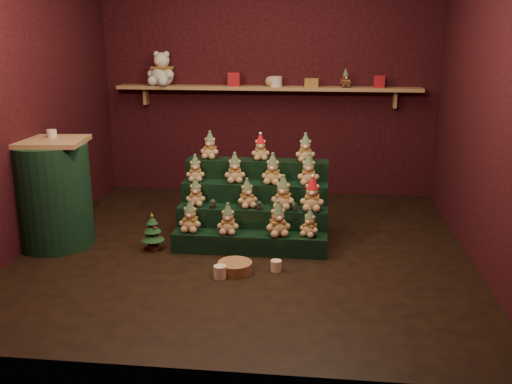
# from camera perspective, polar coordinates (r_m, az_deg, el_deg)

# --- Properties ---
(ground) EXTENTS (4.00, 4.00, 0.00)m
(ground) POSITION_cam_1_polar(r_m,az_deg,el_deg) (5.32, -0.92, -5.64)
(ground) COLOR black
(ground) RESTS_ON ground
(back_wall) EXTENTS (4.00, 0.10, 2.80)m
(back_wall) POSITION_cam_1_polar(r_m,az_deg,el_deg) (7.01, 1.25, 11.30)
(back_wall) COLOR black
(back_wall) RESTS_ON ground
(front_wall) EXTENTS (4.00, 0.10, 2.80)m
(front_wall) POSITION_cam_1_polar(r_m,az_deg,el_deg) (2.98, -6.16, 5.36)
(front_wall) COLOR black
(front_wall) RESTS_ON ground
(left_wall) EXTENTS (0.10, 4.00, 2.80)m
(left_wall) POSITION_cam_1_polar(r_m,az_deg,el_deg) (5.63, -22.43, 9.09)
(left_wall) COLOR black
(left_wall) RESTS_ON ground
(right_wall) EXTENTS (0.10, 4.00, 2.80)m
(right_wall) POSITION_cam_1_polar(r_m,az_deg,el_deg) (5.14, 22.60, 8.55)
(right_wall) COLOR black
(right_wall) RESTS_ON ground
(back_shelf) EXTENTS (3.60, 0.26, 0.24)m
(back_shelf) POSITION_cam_1_polar(r_m,az_deg,el_deg) (6.85, 1.10, 10.30)
(back_shelf) COLOR #A67953
(back_shelf) RESTS_ON ground
(riser_tier_front) EXTENTS (1.40, 0.22, 0.18)m
(riser_tier_front) POSITION_cam_1_polar(r_m,az_deg,el_deg) (5.19, -0.68, -5.13)
(riser_tier_front) COLOR black
(riser_tier_front) RESTS_ON ground
(riser_tier_midfront) EXTENTS (1.40, 0.22, 0.36)m
(riser_tier_midfront) POSITION_cam_1_polar(r_m,az_deg,el_deg) (5.36, -0.38, -3.40)
(riser_tier_midfront) COLOR black
(riser_tier_midfront) RESTS_ON ground
(riser_tier_midback) EXTENTS (1.40, 0.22, 0.54)m
(riser_tier_midback) POSITION_cam_1_polar(r_m,az_deg,el_deg) (5.54, -0.11, -1.79)
(riser_tier_midback) COLOR black
(riser_tier_midback) RESTS_ON ground
(riser_tier_back) EXTENTS (1.40, 0.22, 0.72)m
(riser_tier_back) POSITION_cam_1_polar(r_m,az_deg,el_deg) (5.73, 0.15, -0.27)
(riser_tier_back) COLOR black
(riser_tier_back) RESTS_ON ground
(teddy_0) EXTENTS (0.22, 0.20, 0.29)m
(teddy_0) POSITION_cam_1_polar(r_m,az_deg,el_deg) (5.21, -6.59, -2.42)
(teddy_0) COLOR tan
(teddy_0) RESTS_ON riser_tier_front
(teddy_1) EXTENTS (0.20, 0.18, 0.27)m
(teddy_1) POSITION_cam_1_polar(r_m,az_deg,el_deg) (5.12, -2.82, -2.71)
(teddy_1) COLOR tan
(teddy_1) RESTS_ON riser_tier_front
(teddy_2) EXTENTS (0.28, 0.26, 0.31)m
(teddy_2) POSITION_cam_1_polar(r_m,az_deg,el_deg) (5.07, 2.20, -2.70)
(teddy_2) COLOR tan
(teddy_2) RESTS_ON riser_tier_front
(teddy_3) EXTENTS (0.23, 0.22, 0.25)m
(teddy_3) POSITION_cam_1_polar(r_m,az_deg,el_deg) (5.08, 5.41, -3.08)
(teddy_3) COLOR tan
(teddy_3) RESTS_ON riser_tier_front
(teddy_4) EXTENTS (0.20, 0.18, 0.25)m
(teddy_4) POSITION_cam_1_polar(r_m,az_deg,el_deg) (5.37, -6.05, -0.03)
(teddy_4) COLOR tan
(teddy_4) RESTS_ON riser_tier_midfront
(teddy_5) EXTENTS (0.25, 0.24, 0.27)m
(teddy_5) POSITION_cam_1_polar(r_m,az_deg,el_deg) (5.28, -0.91, -0.13)
(teddy_5) COLOR tan
(teddy_5) RESTS_ON riser_tier_midfront
(teddy_6) EXTENTS (0.25, 0.23, 0.30)m
(teddy_6) POSITION_cam_1_polar(r_m,az_deg,el_deg) (5.25, 2.75, -0.05)
(teddy_6) COLOR tan
(teddy_6) RESTS_ON riser_tier_midfront
(teddy_7) EXTENTS (0.23, 0.21, 0.31)m
(teddy_7) POSITION_cam_1_polar(r_m,az_deg,el_deg) (5.22, 5.65, -0.19)
(teddy_7) COLOR tan
(teddy_7) RESTS_ON riser_tier_midfront
(teddy_8) EXTENTS (0.20, 0.19, 0.25)m
(teddy_8) POSITION_cam_1_polar(r_m,az_deg,el_deg) (5.55, -6.09, 2.37)
(teddy_8) COLOR tan
(teddy_8) RESTS_ON riser_tier_midback
(teddy_9) EXTENTS (0.23, 0.21, 0.28)m
(teddy_9) POSITION_cam_1_polar(r_m,az_deg,el_deg) (5.47, -2.14, 2.41)
(teddy_9) COLOR tan
(teddy_9) RESTS_ON riser_tier_midback
(teddy_10) EXTENTS (0.23, 0.21, 0.29)m
(teddy_10) POSITION_cam_1_polar(r_m,az_deg,el_deg) (5.40, 1.69, 2.30)
(teddy_10) COLOR tan
(teddy_10) RESTS_ON riser_tier_midback
(teddy_11) EXTENTS (0.21, 0.19, 0.29)m
(teddy_11) POSITION_cam_1_polar(r_m,az_deg,el_deg) (5.40, 5.28, 2.25)
(teddy_11) COLOR tan
(teddy_11) RESTS_ON riser_tier_midback
(teddy_12) EXTENTS (0.22, 0.20, 0.26)m
(teddy_12) POSITION_cam_1_polar(r_m,az_deg,el_deg) (5.69, -4.62, 4.68)
(teddy_12) COLOR tan
(teddy_12) RESTS_ON riser_tier_back
(teddy_13) EXTENTS (0.20, 0.19, 0.25)m
(teddy_13) POSITION_cam_1_polar(r_m,az_deg,el_deg) (5.62, 0.45, 4.50)
(teddy_13) COLOR tan
(teddy_13) RESTS_ON riser_tier_back
(teddy_14) EXTENTS (0.21, 0.19, 0.27)m
(teddy_14) POSITION_cam_1_polar(r_m,az_deg,el_deg) (5.56, 4.96, 4.42)
(teddy_14) COLOR tan
(teddy_14) RESTS_ON riser_tier_back
(snow_globe_a) EXTENTS (0.06, 0.06, 0.09)m
(snow_globe_a) POSITION_cam_1_polar(r_m,az_deg,el_deg) (5.29, -4.33, -1.16)
(snow_globe_a) COLOR black
(snow_globe_a) RESTS_ON riser_tier_midfront
(snow_globe_b) EXTENTS (0.06, 0.06, 0.08)m
(snow_globe_b) POSITION_cam_1_polar(r_m,az_deg,el_deg) (5.23, 0.33, -1.33)
(snow_globe_b) COLOR black
(snow_globe_b) RESTS_ON riser_tier_midfront
(snow_globe_c) EXTENTS (0.06, 0.06, 0.08)m
(snow_globe_c) POSITION_cam_1_polar(r_m,az_deg,el_deg) (5.21, 3.89, -1.47)
(snow_globe_c) COLOR black
(snow_globe_c) RESTS_ON riser_tier_midfront
(side_table) EXTENTS (0.71, 0.70, 1.00)m
(side_table) POSITION_cam_1_polar(r_m,az_deg,el_deg) (5.59, -19.69, -0.14)
(side_table) COLOR #A67953
(side_table) RESTS_ON ground
(table_ornament) EXTENTS (0.09, 0.09, 0.07)m
(table_ornament) POSITION_cam_1_polar(r_m,az_deg,el_deg) (5.57, -19.75, 5.53)
(table_ornament) COLOR beige
(table_ornament) RESTS_ON side_table
(mini_christmas_tree) EXTENTS (0.21, 0.21, 0.36)m
(mini_christmas_tree) POSITION_cam_1_polar(r_m,az_deg,el_deg) (5.31, -10.30, -3.93)
(mini_christmas_tree) COLOR #472619
(mini_christmas_tree) RESTS_ON ground
(mug_left) EXTENTS (0.10, 0.10, 0.10)m
(mug_left) POSITION_cam_1_polar(r_m,az_deg,el_deg) (4.69, -3.62, -7.98)
(mug_left) COLOR beige
(mug_left) RESTS_ON ground
(mug_right) EXTENTS (0.09, 0.09, 0.09)m
(mug_right) POSITION_cam_1_polar(r_m,az_deg,el_deg) (4.82, 2.02, -7.37)
(mug_right) COLOR beige
(mug_right) RESTS_ON ground
(wicker_basket) EXTENTS (0.38, 0.38, 0.09)m
(wicker_basket) POSITION_cam_1_polar(r_m,az_deg,el_deg) (4.79, -2.12, -7.52)
(wicker_basket) COLOR #9B6A3E
(wicker_basket) RESTS_ON ground
(white_bear) EXTENTS (0.44, 0.42, 0.50)m
(white_bear) POSITION_cam_1_polar(r_m,az_deg,el_deg) (7.03, -9.41, 12.51)
(white_bear) COLOR silver
(white_bear) RESTS_ON back_shelf
(brown_bear) EXTENTS (0.17, 0.16, 0.20)m
(brown_bear) POSITION_cam_1_polar(r_m,az_deg,el_deg) (6.78, 8.94, 11.13)
(brown_bear) COLOR #472517
(brown_bear) RESTS_ON back_shelf
(gift_tin_red_a) EXTENTS (0.14, 0.14, 0.16)m
(gift_tin_red_a) POSITION_cam_1_polar(r_m,az_deg,el_deg) (6.86, -2.17, 11.19)
(gift_tin_red_a) COLOR #B01B25
(gift_tin_red_a) RESTS_ON back_shelf
(gift_tin_cream) EXTENTS (0.14, 0.14, 0.12)m
(gift_tin_cream) POSITION_cam_1_polar(r_m,az_deg,el_deg) (6.81, 2.03, 10.99)
(gift_tin_cream) COLOR beige
(gift_tin_cream) RESTS_ON back_shelf
(gift_tin_red_b) EXTENTS (0.12, 0.12, 0.14)m
(gift_tin_red_b) POSITION_cam_1_polar(r_m,az_deg,el_deg) (6.81, 12.20, 10.75)
(gift_tin_red_b) COLOR #B01B25
(gift_tin_red_b) RESTS_ON back_shelf
(shelf_plush_ball) EXTENTS (0.12, 0.12, 0.12)m
(shelf_plush_ball) POSITION_cam_1_polar(r_m,az_deg,el_deg) (6.81, 1.44, 11.00)
(shelf_plush_ball) COLOR tan
(shelf_plush_ball) RESTS_ON back_shelf
(scarf_gift_box) EXTENTS (0.16, 0.10, 0.10)m
(scarf_gift_box) POSITION_cam_1_polar(r_m,az_deg,el_deg) (6.79, 5.57, 10.83)
(scarf_gift_box) COLOR #CB561C
(scarf_gift_box) RESTS_ON back_shelf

